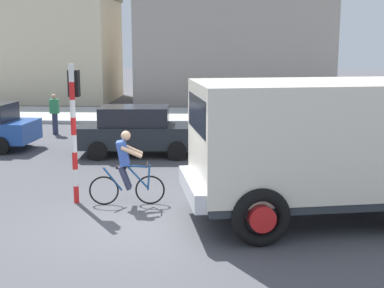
% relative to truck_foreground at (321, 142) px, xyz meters
% --- Properties ---
extents(ground_plane, '(120.00, 120.00, 0.00)m').
position_rel_truck_foreground_xyz_m(ground_plane, '(-3.66, -0.49, -1.67)').
color(ground_plane, '#4C4C51').
extents(sidewalk_far, '(80.00, 5.00, 0.16)m').
position_rel_truck_foreground_xyz_m(sidewalk_far, '(-3.66, 14.98, -1.59)').
color(sidewalk_far, '#ADADA8').
rests_on(sidewalk_far, ground).
extents(truck_foreground, '(5.80, 3.61, 2.90)m').
position_rel_truck_foreground_xyz_m(truck_foreground, '(0.00, 0.00, 0.00)').
color(truck_foreground, silver).
rests_on(truck_foreground, ground).
extents(cyclist, '(1.72, 0.52, 1.72)m').
position_rel_truck_foreground_xyz_m(cyclist, '(-4.19, 0.80, -0.80)').
color(cyclist, black).
rests_on(cyclist, ground).
extents(traffic_light_pole, '(0.24, 0.43, 3.20)m').
position_rel_truck_foreground_xyz_m(traffic_light_pole, '(-5.38, 0.97, 0.40)').
color(traffic_light_pole, red).
rests_on(traffic_light_pole, ground).
extents(car_white_mid, '(4.10, 2.07, 1.60)m').
position_rel_truck_foreground_xyz_m(car_white_mid, '(-4.76, 6.19, -0.85)').
color(car_white_mid, '#1E2328').
rests_on(car_white_mid, ground).
extents(pedestrian_near_kerb, '(0.34, 0.22, 1.62)m').
position_rel_truck_foreground_xyz_m(pedestrian_near_kerb, '(-8.68, 9.84, -0.82)').
color(pedestrian_near_kerb, '#2D334C').
rests_on(pedestrian_near_kerb, ground).
extents(building_corner_left, '(9.46, 6.43, 6.32)m').
position_rel_truck_foreground_xyz_m(building_corner_left, '(-13.45, 22.27, 1.50)').
color(building_corner_left, beige).
rests_on(building_corner_left, ground).
extents(building_mid_block, '(11.58, 7.37, 6.66)m').
position_rel_truck_foreground_xyz_m(building_mid_block, '(-1.42, 22.74, 1.66)').
color(building_mid_block, '#9E9389').
rests_on(building_mid_block, ground).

